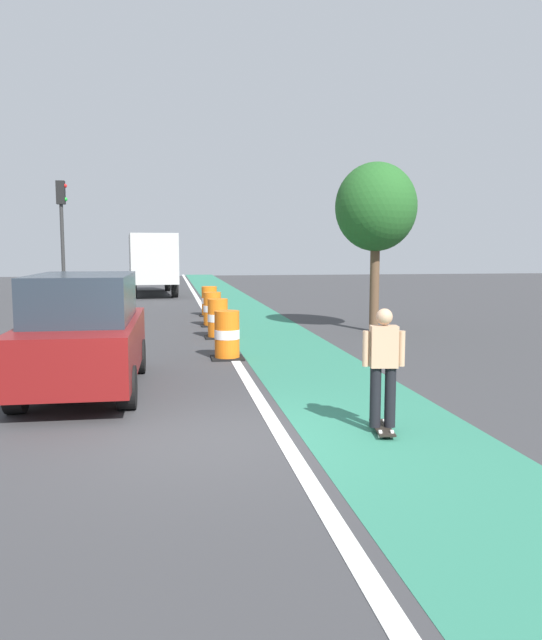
# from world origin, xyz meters

# --- Properties ---
(ground_plane) EXTENTS (100.00, 100.00, 0.00)m
(ground_plane) POSITION_xyz_m (0.00, 0.00, 0.00)
(ground_plane) COLOR #38383A
(bike_lane_strip) EXTENTS (2.50, 80.00, 0.01)m
(bike_lane_strip) POSITION_xyz_m (2.40, 12.00, 0.00)
(bike_lane_strip) COLOR #2D755B
(bike_lane_strip) RESTS_ON ground
(lane_divider_stripe) EXTENTS (0.20, 80.00, 0.01)m
(lane_divider_stripe) POSITION_xyz_m (0.90, 12.00, 0.01)
(lane_divider_stripe) COLOR silver
(lane_divider_stripe) RESTS_ON ground
(skateboarder_on_lane) EXTENTS (0.56, 0.82, 1.69)m
(skateboarder_on_lane) POSITION_xyz_m (2.28, -0.19, 0.91)
(skateboarder_on_lane) COLOR black
(skateboarder_on_lane) RESTS_ON ground
(parked_suv_nearest) EXTENTS (1.97, 4.62, 2.04)m
(parked_suv_nearest) POSITION_xyz_m (-2.00, 3.09, 1.04)
(parked_suv_nearest) COLOR maroon
(parked_suv_nearest) RESTS_ON ground
(traffic_barrel_front) EXTENTS (0.73, 0.73, 1.09)m
(traffic_barrel_front) POSITION_xyz_m (0.75, 5.85, 0.53)
(traffic_barrel_front) COLOR orange
(traffic_barrel_front) RESTS_ON ground
(traffic_barrel_mid) EXTENTS (0.73, 0.73, 1.09)m
(traffic_barrel_mid) POSITION_xyz_m (0.81, 9.22, 0.53)
(traffic_barrel_mid) COLOR orange
(traffic_barrel_mid) RESTS_ON ground
(traffic_barrel_back) EXTENTS (0.73, 0.73, 1.09)m
(traffic_barrel_back) POSITION_xyz_m (0.85, 11.93, 0.53)
(traffic_barrel_back) COLOR orange
(traffic_barrel_back) RESTS_ON ground
(traffic_barrel_far) EXTENTS (0.73, 0.73, 1.09)m
(traffic_barrel_far) POSITION_xyz_m (0.96, 15.00, 0.53)
(traffic_barrel_far) COLOR orange
(traffic_barrel_far) RESTS_ON ground
(delivery_truck_down_block) EXTENTS (2.81, 7.74, 3.23)m
(delivery_truck_down_block) POSITION_xyz_m (-1.38, 26.32, 1.85)
(delivery_truck_down_block) COLOR beige
(delivery_truck_down_block) RESTS_ON ground
(traffic_light_corner) EXTENTS (0.41, 0.32, 5.10)m
(traffic_light_corner) POSITION_xyz_m (-4.59, 17.70, 3.50)
(traffic_light_corner) COLOR #2D2D2D
(traffic_light_corner) RESTS_ON ground
(street_tree_sidewalk) EXTENTS (2.40, 2.40, 5.00)m
(street_tree_sidewalk) POSITION_xyz_m (5.54, 9.83, 3.67)
(street_tree_sidewalk) COLOR brown
(street_tree_sidewalk) RESTS_ON ground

